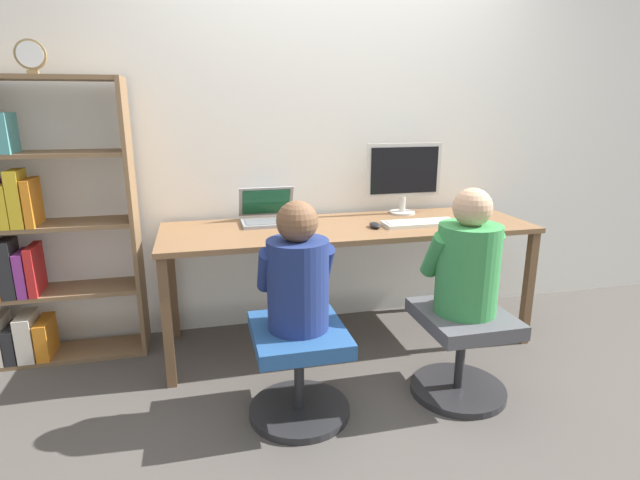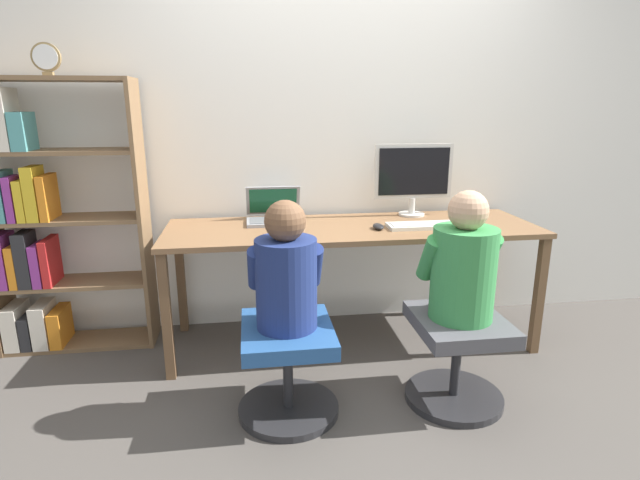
# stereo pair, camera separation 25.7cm
# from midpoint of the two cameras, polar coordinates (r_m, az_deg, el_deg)

# --- Properties ---
(ground_plane) EXTENTS (14.00, 14.00, 0.00)m
(ground_plane) POSITION_cam_midpoint_polar(r_m,az_deg,el_deg) (2.94, 2.49, -14.17)
(ground_plane) COLOR #4C4742
(wall_back) EXTENTS (10.00, 0.05, 2.60)m
(wall_back) POSITION_cam_midpoint_polar(r_m,az_deg,el_deg) (3.29, -0.95, 12.75)
(wall_back) COLOR silver
(wall_back) RESTS_ON ground_plane
(desk) EXTENTS (2.20, 0.69, 0.75)m
(desk) POSITION_cam_midpoint_polar(r_m,az_deg,el_deg) (2.99, 0.82, 0.44)
(desk) COLOR brown
(desk) RESTS_ON ground_plane
(desktop_monitor) EXTENTS (0.51, 0.17, 0.46)m
(desktop_monitor) POSITION_cam_midpoint_polar(r_m,az_deg,el_deg) (3.28, 7.35, 7.35)
(desktop_monitor) COLOR beige
(desktop_monitor) RESTS_ON desk
(laptop) EXTENTS (0.34, 0.31, 0.21)m
(laptop) POSITION_cam_midpoint_polar(r_m,az_deg,el_deg) (3.06, -8.29, 2.77)
(laptop) COLOR gray
(laptop) RESTS_ON desk
(keyboard) EXTENTS (0.45, 0.16, 0.03)m
(keyboard) POSITION_cam_midpoint_polar(r_m,az_deg,el_deg) (3.02, 9.00, 1.91)
(keyboard) COLOR silver
(keyboard) RESTS_ON desk
(computer_mouse_by_keyboard) EXTENTS (0.06, 0.11, 0.03)m
(computer_mouse_by_keyboard) POSITION_cam_midpoint_polar(r_m,az_deg,el_deg) (2.92, 3.82, 1.67)
(computer_mouse_by_keyboard) COLOR black
(computer_mouse_by_keyboard) RESTS_ON desk
(office_chair_left) EXTENTS (0.49, 0.49, 0.45)m
(office_chair_left) POSITION_cam_midpoint_polar(r_m,az_deg,el_deg) (2.64, 13.13, -11.75)
(office_chair_left) COLOR #262628
(office_chair_left) RESTS_ON ground_plane
(office_chair_right) EXTENTS (0.49, 0.49, 0.45)m
(office_chair_right) POSITION_cam_midpoint_polar(r_m,az_deg,el_deg) (2.42, -5.56, -13.97)
(office_chair_right) COLOR #262628
(office_chair_right) RESTS_ON ground_plane
(person_at_monitor) EXTENTS (0.37, 0.31, 0.62)m
(person_at_monitor) POSITION_cam_midpoint_polar(r_m,az_deg,el_deg) (2.47, 13.71, -2.33)
(person_at_monitor) COLOR #388C47
(person_at_monitor) RESTS_ON office_chair_left
(person_at_laptop) EXTENTS (0.34, 0.29, 0.59)m
(person_at_laptop) POSITION_cam_midpoint_polar(r_m,az_deg,el_deg) (2.24, -5.86, -3.97)
(person_at_laptop) COLOR navy
(person_at_laptop) RESTS_ON office_chair_right
(bookshelf) EXTENTS (0.88, 0.28, 1.59)m
(bookshelf) POSITION_cam_midpoint_polar(r_m,az_deg,el_deg) (3.24, -32.61, 0.62)
(bookshelf) COLOR brown
(bookshelf) RESTS_ON ground_plane
(desk_clock) EXTENTS (0.15, 0.03, 0.17)m
(desk_clock) POSITION_cam_midpoint_polar(r_m,az_deg,el_deg) (3.06, -32.41, 17.39)
(desk_clock) COLOR olive
(desk_clock) RESTS_ON bookshelf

